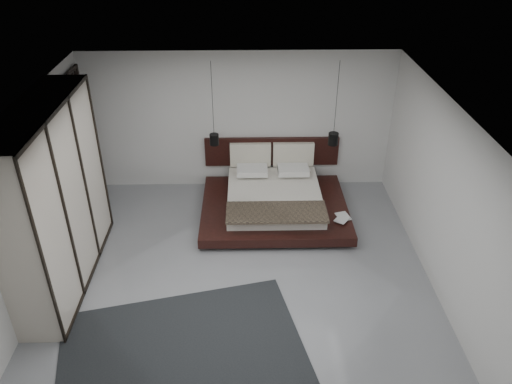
{
  "coord_description": "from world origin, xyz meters",
  "views": [
    {
      "loc": [
        0.13,
        -6.13,
        5.23
      ],
      "look_at": [
        0.29,
        1.2,
        0.86
      ],
      "focal_mm": 35.0,
      "sensor_mm": 36.0,
      "label": 1
    }
  ],
  "objects_px": {
    "bed": "(274,199)",
    "pendant_left": "(214,139)",
    "pendant_right": "(333,139)",
    "wardrobe": "(53,200)",
    "rug": "(183,355)",
    "lattice_screen": "(82,139)"
  },
  "relations": [
    {
      "from": "pendant_left",
      "to": "wardrobe",
      "type": "height_order",
      "value": "wardrobe"
    },
    {
      "from": "lattice_screen",
      "to": "rug",
      "type": "height_order",
      "value": "lattice_screen"
    },
    {
      "from": "lattice_screen",
      "to": "pendant_right",
      "type": "relative_size",
      "value": 1.63
    },
    {
      "from": "pendant_right",
      "to": "bed",
      "type": "bearing_deg",
      "value": -159.35
    },
    {
      "from": "wardrobe",
      "to": "bed",
      "type": "bearing_deg",
      "value": 28.24
    },
    {
      "from": "lattice_screen",
      "to": "bed",
      "type": "relative_size",
      "value": 0.96
    },
    {
      "from": "pendant_right",
      "to": "wardrobe",
      "type": "height_order",
      "value": "wardrobe"
    },
    {
      "from": "bed",
      "to": "pendant_right",
      "type": "height_order",
      "value": "pendant_right"
    },
    {
      "from": "bed",
      "to": "pendant_left",
      "type": "bearing_deg",
      "value": 159.35
    },
    {
      "from": "lattice_screen",
      "to": "pendant_left",
      "type": "relative_size",
      "value": 1.65
    },
    {
      "from": "pendant_left",
      "to": "rug",
      "type": "height_order",
      "value": "pendant_left"
    },
    {
      "from": "lattice_screen",
      "to": "wardrobe",
      "type": "height_order",
      "value": "wardrobe"
    },
    {
      "from": "lattice_screen",
      "to": "rug",
      "type": "relative_size",
      "value": 0.81
    },
    {
      "from": "bed",
      "to": "rug",
      "type": "relative_size",
      "value": 0.84
    },
    {
      "from": "pendant_right",
      "to": "rug",
      "type": "distance_m",
      "value": 4.8
    },
    {
      "from": "bed",
      "to": "pendant_left",
      "type": "height_order",
      "value": "pendant_left"
    },
    {
      "from": "wardrobe",
      "to": "rug",
      "type": "height_order",
      "value": "wardrobe"
    },
    {
      "from": "pendant_left",
      "to": "wardrobe",
      "type": "relative_size",
      "value": 0.55
    },
    {
      "from": "bed",
      "to": "pendant_right",
      "type": "distance_m",
      "value": 1.58
    },
    {
      "from": "bed",
      "to": "pendant_left",
      "type": "distance_m",
      "value": 1.59
    },
    {
      "from": "bed",
      "to": "wardrobe",
      "type": "distance_m",
      "value": 3.96
    },
    {
      "from": "pendant_left",
      "to": "pendant_right",
      "type": "distance_m",
      "value": 2.22
    }
  ]
}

